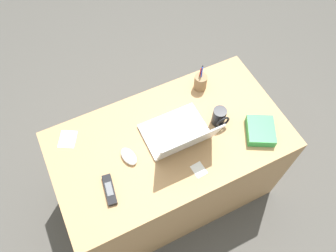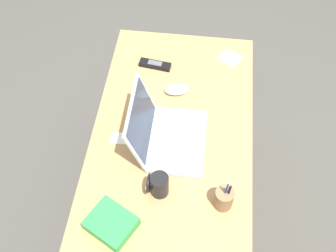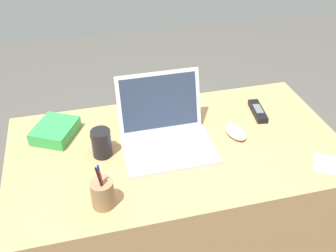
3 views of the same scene
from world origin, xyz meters
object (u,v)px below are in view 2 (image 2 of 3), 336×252
(laptop, at_px, (166,134))
(coffee_mug_white, at_px, (158,185))
(snack_bag, at_px, (111,223))
(computer_mouse, at_px, (177,90))
(cordless_phone, at_px, (155,65))
(pen_holder, at_px, (224,198))

(laptop, relative_size, coffee_mug_white, 3.12)
(laptop, bearing_deg, snack_bag, 159.07)
(computer_mouse, height_order, coffee_mug_white, coffee_mug_white)
(cordless_phone, bearing_deg, coffee_mug_white, -170.97)
(computer_mouse, bearing_deg, cordless_phone, 27.22)
(computer_mouse, bearing_deg, coffee_mug_white, 166.66)
(cordless_phone, bearing_deg, pen_holder, -152.59)
(snack_bag, bearing_deg, cordless_phone, -3.35)
(coffee_mug_white, xyz_separation_m, snack_bag, (-0.17, 0.16, -0.03))
(laptop, bearing_deg, cordless_phone, 13.89)
(laptop, distance_m, computer_mouse, 0.29)
(computer_mouse, relative_size, snack_bag, 0.66)
(laptop, height_order, computer_mouse, laptop)
(computer_mouse, xyz_separation_m, pen_holder, (-0.55, -0.24, 0.03))
(coffee_mug_white, xyz_separation_m, cordless_phone, (0.68, 0.11, -0.04))
(cordless_phone, height_order, snack_bag, snack_bag)
(computer_mouse, distance_m, pen_holder, 0.60)
(laptop, xyz_separation_m, cordless_phone, (0.44, 0.11, -0.04))
(laptop, height_order, coffee_mug_white, laptop)
(computer_mouse, distance_m, cordless_phone, 0.20)
(computer_mouse, bearing_deg, laptop, 165.12)
(cordless_phone, bearing_deg, snack_bag, 176.65)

